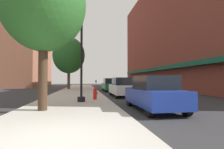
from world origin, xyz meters
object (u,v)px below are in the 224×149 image
car_white (122,87)px  car_blue (154,93)px  tree_near (69,55)px  lamppost (81,52)px  car_green (110,85)px  parking_meter_near (96,84)px  tree_mid (44,4)px  fire_hydrant (95,94)px

car_white → car_blue: bearing=-90.0°
tree_near → car_blue: (5.58, -19.05, -4.30)m
lamppost → car_green: size_ratio=1.37×
tree_near → car_blue: 20.31m
car_blue → parking_meter_near: bearing=99.9°
parking_meter_near → car_white: bearing=-70.6°
tree_near → tree_mid: (0.45, -18.98, -0.22)m
lamppost → car_blue: bearing=-40.5°
tree_mid → car_blue: (5.13, -0.07, -4.07)m
lamppost → parking_meter_near: (1.54, 9.75, -2.25)m
lamppost → tree_mid: size_ratio=0.85×
tree_near → car_white: bearing=-64.8°
tree_near → car_green: 8.34m
parking_meter_near → car_blue: car_blue is taller
parking_meter_near → lamppost: bearing=-99.0°
fire_hydrant → car_green: size_ratio=0.18×
car_blue → tree_mid: bearing=-179.6°
parking_meter_near → car_white: size_ratio=0.30×
fire_hydrant → parking_meter_near: bearing=85.8°
parking_meter_near → tree_mid: bearing=-104.1°
parking_meter_near → car_blue: bearing=-81.3°
fire_hydrant → tree_near: 15.86m
fire_hydrant → tree_near: size_ratio=0.10×
lamppost → car_green: bearing=73.3°
lamppost → tree_near: bearing=97.4°
tree_near → fire_hydrant: bearing=-78.6°
lamppost → car_blue: (3.49, -2.98, -2.39)m
lamppost → car_white: (3.49, 4.21, -2.39)m
car_white → fire_hydrant: bearing=-130.5°
fire_hydrant → tree_mid: bearing=-121.9°
tree_near → tree_mid: tree_near is taller
lamppost → car_blue: lamppost is taller
parking_meter_near → tree_mid: (-3.18, -12.66, 3.93)m
tree_near → car_white: size_ratio=1.79×
parking_meter_near → tree_near: bearing=119.9°
lamppost → car_green: 12.35m
car_blue → lamppost: bearing=140.6°
lamppost → parking_meter_near: lamppost is taller
parking_meter_near → tree_mid: size_ratio=0.19×
lamppost → tree_mid: bearing=-119.4°
car_blue → tree_near: bearing=107.5°
car_blue → car_white: (0.00, 7.19, 0.00)m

